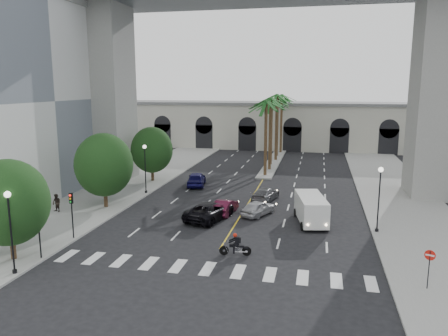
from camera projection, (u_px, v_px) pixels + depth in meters
ground at (213, 260)px, 29.36m from camera, size 140.00×140.00×0.00m
sidewalk_left at (111, 194)px, 46.90m from camera, size 8.00×100.00×0.15m
sidewalk_right at (408, 211)px, 40.57m from camera, size 8.00×100.00×0.15m
median at (273, 162)px, 65.80m from camera, size 2.00×24.00×0.20m
pier_building at (283, 125)px, 81.33m from camera, size 71.00×10.50×8.50m
bridge at (293, 19)px, 46.29m from camera, size 75.00×13.00×26.00m
palm_a at (266, 105)px, 54.53m from camera, size 3.20×3.20×10.30m
palm_b at (271, 102)px, 58.29m from camera, size 3.20×3.20×10.60m
palm_c at (272, 104)px, 62.28m from camera, size 3.20×3.20×10.10m
palm_d at (277, 98)px, 65.91m from camera, size 3.20×3.20×10.90m
palm_e at (278, 100)px, 69.88m from camera, size 3.20×3.20×10.40m
palm_f at (282, 98)px, 73.61m from camera, size 3.20×3.20×10.70m
street_tree_near at (9, 203)px, 28.47m from camera, size 5.20×5.20×6.89m
street_tree_mid at (104, 165)px, 40.91m from camera, size 5.44×5.44×7.21m
street_tree_far at (152, 150)px, 52.48m from camera, size 5.04×5.04×6.68m
lamp_post_left_near at (10, 225)px, 26.36m from camera, size 0.40×0.40×5.35m
lamp_post_left_far at (145, 165)px, 46.51m from camera, size 0.40×0.40×5.35m
lamp_post_right at (379, 194)px, 34.03m from camera, size 0.40×0.40×5.35m
traffic_signal_near at (38, 224)px, 28.87m from camera, size 0.25×0.18×3.65m
traffic_signal_far at (72, 208)px, 32.71m from camera, size 0.25×0.18×3.65m
motorcycle_rider at (236, 245)px, 30.00m from camera, size 2.21×0.61×1.60m
car_a at (258, 208)px, 39.34m from camera, size 3.10×4.29×1.36m
car_b at (225, 207)px, 39.70m from camera, size 1.87×4.23×1.35m
car_c at (210, 211)px, 38.09m from camera, size 4.00×6.17×1.58m
car_d at (265, 194)px, 44.29m from camera, size 2.73×4.91×1.35m
car_e at (196, 179)px, 50.78m from camera, size 2.74×5.07×1.64m
cargo_van at (311, 208)px, 36.86m from camera, size 3.09×5.81×2.35m
pedestrian_a at (10, 230)px, 32.54m from camera, size 0.62×0.47×1.53m
pedestrian_b at (57, 203)px, 39.80m from camera, size 0.96×0.84×1.67m
do_not_enter_sign at (429, 261)px, 24.57m from camera, size 0.57×0.26×2.46m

